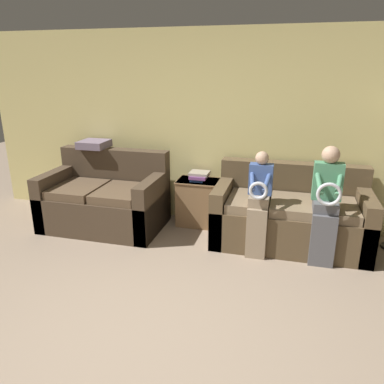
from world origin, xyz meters
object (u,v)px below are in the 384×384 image
Objects in this scene: side_shelf at (198,202)px; throw_pillow at (94,144)px; child_right_seated at (326,200)px; book_stack at (199,176)px; child_left_seated at (259,200)px; couch_side at (106,201)px; couch_main at (290,216)px.

side_shelf is 1.67m from throw_pillow.
child_right_seated reaches higher than side_shelf.
book_stack is at bearing 60.72° from side_shelf.
child_left_seated reaches higher than book_stack.
throw_pillow is at bearing -179.28° from side_shelf.
book_stack is at bearing 16.96° from couch_side.
child_left_seated is at bearing -132.05° from couch_main.
book_stack reaches higher than side_shelf.
child_left_seated is 0.92× the size of child_right_seated.
child_right_seated is 4.35× the size of book_stack.
couch_main is at bearing -11.93° from side_shelf.
book_stack is 0.79× the size of throw_pillow.
child_left_seated is at bearing -37.11° from side_shelf.
side_shelf is at bearing 168.07° from couch_main.
couch_main is 1.17× the size of couch_side.
couch_side is at bearing -163.38° from side_shelf.
child_left_seated reaches higher than couch_side.
couch_main is 1.29m from book_stack.
book_stack is at bearing 1.07° from throw_pillow.
couch_main is at bearing 47.95° from child_left_seated.
couch_side is at bearing 174.17° from child_right_seated.
couch_main reaches higher than book_stack.
child_right_seated reaches higher than child_left_seated.
child_right_seated reaches higher than couch_main.
child_right_seated is at bearing -5.83° from couch_side.
couch_main is 2.88× the size of side_shelf.
couch_main is 0.65m from child_right_seated.
book_stack is (-0.85, 0.66, 0.03)m from child_left_seated.
couch_side is 1.26m from side_shelf.
couch_side is at bearing 171.95° from child_left_seated.
side_shelf is (-0.86, 0.65, -0.34)m from child_left_seated.
book_stack is at bearing 142.34° from child_left_seated.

